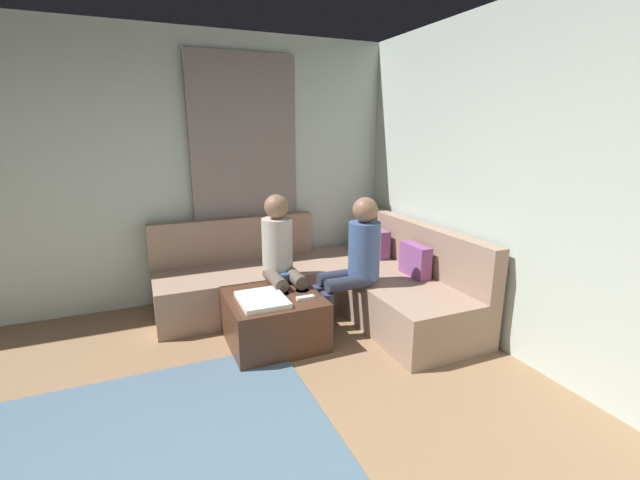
{
  "coord_description": "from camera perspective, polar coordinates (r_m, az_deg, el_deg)",
  "views": [
    {
      "loc": [
        1.59,
        0.25,
        1.76
      ],
      "look_at": [
        -1.63,
        1.63,
        0.85
      ],
      "focal_mm": 23.94,
      "sensor_mm": 36.0,
      "label": 1
    }
  ],
  "objects": [
    {
      "name": "wall_left",
      "position": [
        4.55,
        -26.52,
        7.89
      ],
      "size": [
        0.12,
        6.0,
        2.7
      ],
      "primitive_type": "cube",
      "color": "silver",
      "rests_on": "ground_plane"
    },
    {
      "name": "folded_blanket",
      "position": [
        3.47,
        -7.74,
        -7.9
      ],
      "size": [
        0.44,
        0.36,
        0.04
      ],
      "primitive_type": "cube",
      "color": "white",
      "rests_on": "ottoman"
    },
    {
      "name": "person_on_couch_side",
      "position": [
        3.86,
        -5.26,
        -2.11
      ],
      "size": [
        0.6,
        0.3,
        1.2
      ],
      "rotation": [
        0.0,
        0.0,
        -1.57
      ],
      "color": "brown",
      "rests_on": "ground_plane"
    },
    {
      "name": "curtain_panel",
      "position": [
        4.58,
        -9.9,
        7.95
      ],
      "size": [
        0.06,
        1.1,
        2.5
      ],
      "primitive_type": "cube",
      "color": "gray",
      "rests_on": "ground_plane"
    },
    {
      "name": "ottoman",
      "position": [
        3.68,
        -6.22,
        -10.4
      ],
      "size": [
        0.76,
        0.76,
        0.42
      ],
      "primitive_type": "cube",
      "color": "#4C2D1E",
      "rests_on": "ground_plane"
    },
    {
      "name": "sectional_couch",
      "position": [
        4.27,
        0.68,
        -5.68
      ],
      "size": [
        2.1,
        2.55,
        0.87
      ],
      "color": "#9E7F6B",
      "rests_on": "ground_plane"
    },
    {
      "name": "wall_back",
      "position": [
        3.15,
        36.02,
        4.33
      ],
      "size": [
        6.0,
        0.12,
        2.7
      ],
      "primitive_type": "cube",
      "color": "silver",
      "rests_on": "ground_plane"
    },
    {
      "name": "coffee_mug",
      "position": [
        3.83,
        -4.72,
        -5.2
      ],
      "size": [
        0.08,
        0.08,
        0.1
      ],
      "primitive_type": "cylinder",
      "color": "#334C72",
      "rests_on": "ottoman"
    },
    {
      "name": "person_on_couch_back",
      "position": [
        3.75,
        4.58,
        -2.58
      ],
      "size": [
        0.3,
        0.6,
        1.2
      ],
      "rotation": [
        0.0,
        0.0,
        3.14
      ],
      "color": "#2D3347",
      "rests_on": "ground_plane"
    },
    {
      "name": "game_remote",
      "position": [
        3.5,
        -1.97,
        -7.71
      ],
      "size": [
        0.05,
        0.15,
        0.02
      ],
      "primitive_type": "cube",
      "color": "white",
      "rests_on": "ottoman"
    }
  ]
}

